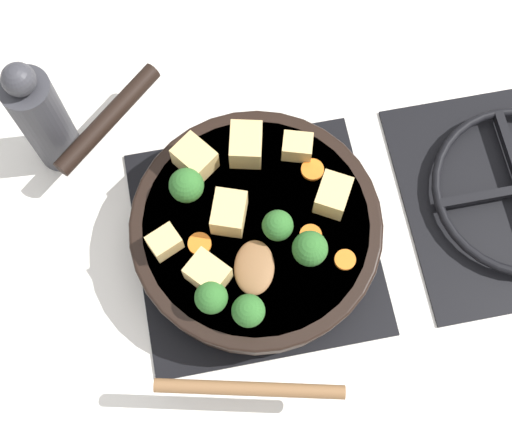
% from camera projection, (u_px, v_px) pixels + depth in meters
% --- Properties ---
extents(ground_plane, '(2.40, 2.40, 0.00)m').
position_uv_depth(ground_plane, '(256.00, 242.00, 0.94)').
color(ground_plane, white).
extents(front_burner_grate, '(0.31, 0.31, 0.03)m').
position_uv_depth(front_burner_grate, '(256.00, 240.00, 0.93)').
color(front_burner_grate, black).
rests_on(front_burner_grate, ground_plane).
extents(skillet_pan, '(0.41, 0.39, 0.05)m').
position_uv_depth(skillet_pan, '(254.00, 228.00, 0.89)').
color(skillet_pan, black).
rests_on(skillet_pan, front_burner_grate).
extents(wooden_spoon, '(0.21, 0.21, 0.02)m').
position_uv_depth(wooden_spoon, '(252.00, 332.00, 0.82)').
color(wooden_spoon, brown).
rests_on(wooden_spoon, skillet_pan).
extents(tofu_cube_center_large, '(0.04, 0.04, 0.03)m').
position_uv_depth(tofu_cube_center_large, '(165.00, 242.00, 0.85)').
color(tofu_cube_center_large, '#DBB770').
rests_on(tofu_cube_center_large, skillet_pan).
extents(tofu_cube_near_handle, '(0.06, 0.05, 0.04)m').
position_uv_depth(tofu_cube_near_handle, '(229.00, 213.00, 0.85)').
color(tofu_cube_near_handle, '#DBB770').
rests_on(tofu_cube_near_handle, skillet_pan).
extents(tofu_cube_east_chunk, '(0.04, 0.04, 0.03)m').
position_uv_depth(tofu_cube_east_chunk, '(297.00, 147.00, 0.89)').
color(tofu_cube_east_chunk, '#DBB770').
rests_on(tofu_cube_east_chunk, skillet_pan).
extents(tofu_cube_west_chunk, '(0.06, 0.06, 0.04)m').
position_uv_depth(tofu_cube_west_chunk, '(208.00, 274.00, 0.83)').
color(tofu_cube_west_chunk, '#DBB770').
rests_on(tofu_cube_west_chunk, skillet_pan).
extents(tofu_cube_back_piece, '(0.06, 0.05, 0.04)m').
position_uv_depth(tofu_cube_back_piece, '(333.00, 195.00, 0.86)').
color(tofu_cube_back_piece, '#DBB770').
rests_on(tofu_cube_back_piece, skillet_pan).
extents(tofu_cube_front_piece, '(0.06, 0.05, 0.04)m').
position_uv_depth(tofu_cube_front_piece, '(246.00, 145.00, 0.88)').
color(tofu_cube_front_piece, '#DBB770').
rests_on(tofu_cube_front_piece, skillet_pan).
extents(tofu_cube_mid_small, '(0.06, 0.06, 0.04)m').
position_uv_depth(tofu_cube_mid_small, '(195.00, 158.00, 0.88)').
color(tofu_cube_mid_small, '#DBB770').
rests_on(tofu_cube_mid_small, skillet_pan).
extents(broccoli_floret_near_spoon, '(0.04, 0.04, 0.04)m').
position_uv_depth(broccoli_floret_near_spoon, '(278.00, 226.00, 0.84)').
color(broccoli_floret_near_spoon, '#709956').
rests_on(broccoli_floret_near_spoon, skillet_pan).
extents(broccoli_floret_center_top, '(0.04, 0.04, 0.05)m').
position_uv_depth(broccoli_floret_center_top, '(248.00, 311.00, 0.81)').
color(broccoli_floret_center_top, '#709956').
rests_on(broccoli_floret_center_top, skillet_pan).
extents(broccoli_floret_east_rim, '(0.04, 0.04, 0.05)m').
position_uv_depth(broccoli_floret_east_rim, '(186.00, 185.00, 0.85)').
color(broccoli_floret_east_rim, '#709956').
rests_on(broccoli_floret_east_rim, skillet_pan).
extents(broccoli_floret_west_rim, '(0.04, 0.04, 0.05)m').
position_uv_depth(broccoli_floret_west_rim, '(310.00, 249.00, 0.83)').
color(broccoli_floret_west_rim, '#709956').
rests_on(broccoli_floret_west_rim, skillet_pan).
extents(broccoli_floret_north_edge, '(0.04, 0.04, 0.05)m').
position_uv_depth(broccoli_floret_north_edge, '(211.00, 298.00, 0.81)').
color(broccoli_floret_north_edge, '#709956').
rests_on(broccoli_floret_north_edge, skillet_pan).
extents(carrot_slice_orange_thin, '(0.03, 0.03, 0.01)m').
position_uv_depth(carrot_slice_orange_thin, '(345.00, 260.00, 0.85)').
color(carrot_slice_orange_thin, orange).
rests_on(carrot_slice_orange_thin, skillet_pan).
extents(carrot_slice_near_center, '(0.03, 0.03, 0.01)m').
position_uv_depth(carrot_slice_near_center, '(200.00, 244.00, 0.86)').
color(carrot_slice_near_center, orange).
rests_on(carrot_slice_near_center, skillet_pan).
extents(carrot_slice_edge_slice, '(0.03, 0.03, 0.01)m').
position_uv_depth(carrot_slice_edge_slice, '(312.00, 170.00, 0.89)').
color(carrot_slice_edge_slice, orange).
rests_on(carrot_slice_edge_slice, skillet_pan).
extents(carrot_slice_under_broccoli, '(0.03, 0.03, 0.01)m').
position_uv_depth(carrot_slice_under_broccoli, '(311.00, 235.00, 0.86)').
color(carrot_slice_under_broccoli, orange).
rests_on(carrot_slice_under_broccoli, skillet_pan).
extents(pepper_mill, '(0.06, 0.06, 0.21)m').
position_uv_depth(pepper_mill, '(43.00, 119.00, 0.89)').
color(pepper_mill, '#333338').
rests_on(pepper_mill, ground_plane).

